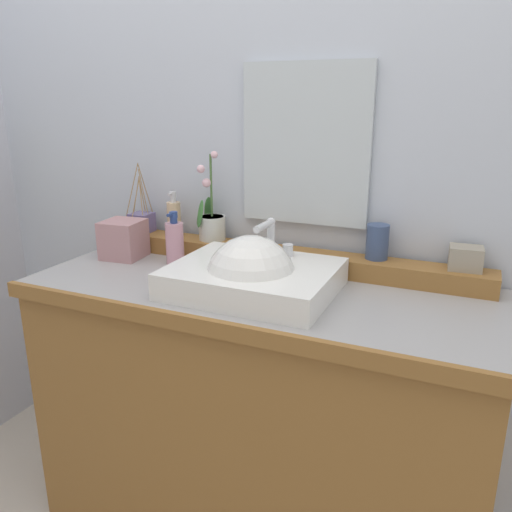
{
  "coord_description": "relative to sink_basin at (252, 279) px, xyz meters",
  "views": [
    {
      "loc": [
        0.57,
        -1.3,
        1.39
      ],
      "look_at": [
        0.0,
        -0.01,
        0.96
      ],
      "focal_mm": 35.99,
      "sensor_mm": 36.0,
      "label": 1
    }
  ],
  "objects": [
    {
      "name": "mirror",
      "position": [
        0.04,
        0.32,
        0.35
      ],
      "size": [
        0.42,
        0.02,
        0.5
      ],
      "primitive_type": "cube",
      "color": "silver"
    },
    {
      "name": "tumbler_cup",
      "position": [
        0.29,
        0.27,
        0.07
      ],
      "size": [
        0.07,
        0.07,
        0.11
      ],
      "primitive_type": "cylinder",
      "color": "#38496F",
      "rests_on": "back_ledge"
    },
    {
      "name": "back_ledge",
      "position": [
        -0.01,
        0.26,
        -0.01
      ],
      "size": [
        1.3,
        0.1,
        0.06
      ],
      "primitive_type": "cube",
      "color": "brown",
      "rests_on": "vanity_cabinet"
    },
    {
      "name": "tissue_box",
      "position": [
        -0.55,
        0.13,
        0.03
      ],
      "size": [
        0.14,
        0.14,
        0.13
      ],
      "primitive_type": "cube",
      "rotation": [
        0.0,
        0.0,
        0.1
      ],
      "color": "#AD7C80",
      "rests_on": "vanity_cabinet"
    },
    {
      "name": "soap_dispenser",
      "position": [
        -0.42,
        0.26,
        0.09
      ],
      "size": [
        0.05,
        0.05,
        0.16
      ],
      "color": "#D4B489",
      "rests_on": "back_ledge"
    },
    {
      "name": "vanity_cabinet",
      "position": [
        -0.01,
        0.05,
        -0.47
      ],
      "size": [
        1.38,
        0.56,
        0.86
      ],
      "color": "brown",
      "rests_on": "ground"
    },
    {
      "name": "potted_plant",
      "position": [
        -0.28,
        0.27,
        0.08
      ],
      "size": [
        0.1,
        0.11,
        0.31
      ],
      "color": "beige",
      "rests_on": "back_ledge"
    },
    {
      "name": "trinket_box",
      "position": [
        0.55,
        0.27,
        0.06
      ],
      "size": [
        0.1,
        0.08,
        0.07
      ],
      "primitive_type": "cube",
      "rotation": [
        0.0,
        0.0,
        0.08
      ],
      "color": "gray",
      "rests_on": "back_ledge"
    },
    {
      "name": "sink_basin",
      "position": [
        0.0,
        0.0,
        0.0
      ],
      "size": [
        0.46,
        0.37,
        0.28
      ],
      "color": "white",
      "rests_on": "vanity_cabinet"
    },
    {
      "name": "wall_back",
      "position": [
        -0.01,
        0.43,
        0.42
      ],
      "size": [
        3.32,
        0.2,
        2.64
      ],
      "primitive_type": "cube",
      "color": "silver",
      "rests_on": "ground"
    },
    {
      "name": "lotion_bottle",
      "position": [
        -0.34,
        0.14,
        0.04
      ],
      "size": [
        0.06,
        0.06,
        0.18
      ],
      "color": "#CB90A1",
      "rests_on": "vanity_cabinet"
    },
    {
      "name": "reed_diffuser",
      "position": [
        -0.56,
        0.26,
        0.06
      ],
      "size": [
        0.09,
        0.08,
        0.25
      ],
      "color": "slate",
      "rests_on": "back_ledge"
    }
  ]
}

